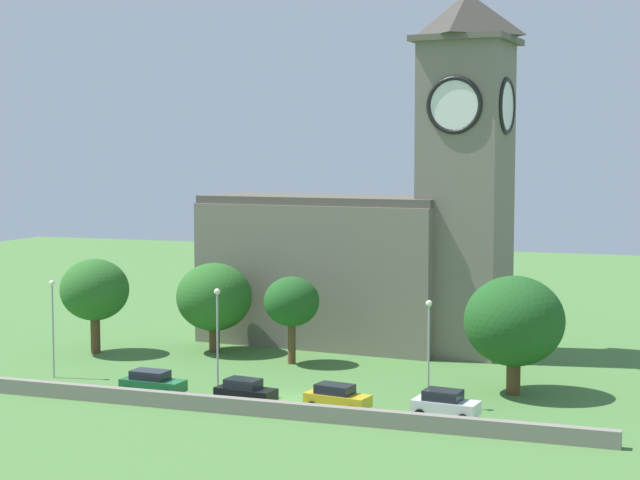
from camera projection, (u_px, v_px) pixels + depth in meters
ground_plane at (355, 360)px, 86.92m from camera, size 200.00×200.00×0.00m
church at (373, 237)px, 92.22m from camera, size 28.61×11.09×30.62m
quay_barrier at (264, 408)px, 68.17m from camera, size 45.18×0.70×1.07m
car_green at (152, 383)px, 74.20m from camera, size 4.73×2.33×1.76m
car_black at (245, 391)px, 71.64m from camera, size 4.39×2.46×1.72m
car_yellow at (337, 397)px, 69.77m from camera, size 4.61×2.62×1.75m
car_white at (445, 404)px, 67.70m from camera, size 4.44×2.59×1.84m
streetlamp_west_end at (53, 313)px, 79.54m from camera, size 0.44×0.44×7.54m
streetlamp_west_mid at (217, 325)px, 73.61m from camera, size 0.44×0.44×7.69m
streetlamp_central at (429, 337)px, 70.17m from camera, size 0.44×0.44×7.35m
tree_riverside_east at (214, 297)px, 89.84m from camera, size 6.52×6.52×7.76m
tree_by_tower at (95, 290)px, 89.24m from camera, size 5.88×5.88×8.17m
tree_churchyard at (514, 321)px, 74.05m from camera, size 7.15×7.15×8.52m
tree_riverside_west at (292, 302)px, 84.83m from camera, size 4.54×4.54×7.19m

